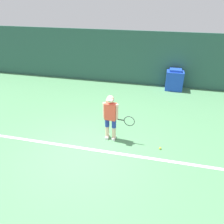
% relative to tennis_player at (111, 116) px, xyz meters
% --- Properties ---
extents(ground_plane, '(24.00, 24.00, 0.00)m').
position_rel_tennis_player_xyz_m(ground_plane, '(-0.61, -0.84, -0.83)').
color(ground_plane, '#518C5B').
extents(back_wall, '(24.00, 0.10, 2.59)m').
position_rel_tennis_player_xyz_m(back_wall, '(-0.61, 5.02, 0.47)').
color(back_wall, '#2D564C').
rests_on(back_wall, ground_plane).
extents(court_baseline, '(21.60, 0.10, 0.01)m').
position_rel_tennis_player_xyz_m(court_baseline, '(-0.61, -0.69, -0.82)').
color(court_baseline, white).
rests_on(court_baseline, ground_plane).
extents(tennis_player, '(0.99, 0.29, 1.51)m').
position_rel_tennis_player_xyz_m(tennis_player, '(0.00, 0.00, 0.00)').
color(tennis_player, beige).
rests_on(tennis_player, ground_plane).
extents(tennis_ball, '(0.07, 0.07, 0.07)m').
position_rel_tennis_player_xyz_m(tennis_ball, '(1.55, -0.19, -0.79)').
color(tennis_ball, '#D1E533').
rests_on(tennis_ball, ground_plane).
extents(covered_chair, '(0.78, 0.58, 1.01)m').
position_rel_tennis_player_xyz_m(covered_chair, '(1.98, 4.63, -0.35)').
color(covered_chair, blue).
rests_on(covered_chair, ground_plane).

